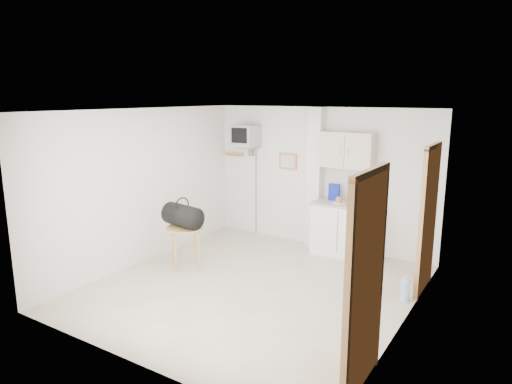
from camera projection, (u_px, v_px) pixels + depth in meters
The scene contains 7 objects.
ground at pixel (253, 287), 6.55m from camera, with size 4.50×4.50×0.00m, color #B9A892.
room_envelope at pixel (271, 183), 6.18m from camera, with size 4.24×4.54×2.55m.
kitchenette at pixel (345, 209), 7.74m from camera, with size 1.03×0.58×2.10m.
crt_television at pixel (246, 137), 8.57m from camera, with size 0.44×0.45×2.15m.
round_table at pixel (185, 233), 7.16m from camera, with size 0.59×0.59×0.68m.
duffel_bag at pixel (183, 216), 7.11m from camera, with size 0.69×0.46×0.47m.
water_bottle at pixel (405, 289), 6.08m from camera, with size 0.12×0.12×0.36m.
Camera 1 is at (3.29, -5.16, 2.70)m, focal length 32.00 mm.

